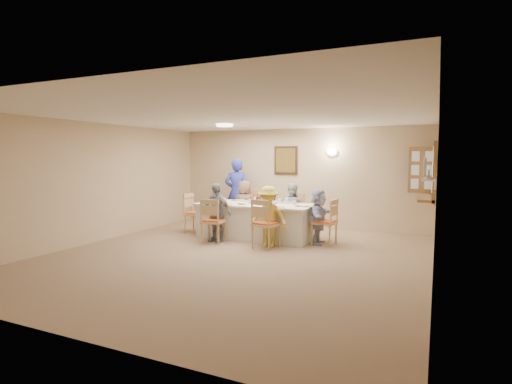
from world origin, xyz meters
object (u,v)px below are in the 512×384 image
at_px(chair_back_right, 293,214).
at_px(serving_hatch, 435,171).
at_px(dining_table, 255,221).
at_px(condiment_ketchup, 254,199).
at_px(chair_left_end, 196,213).
at_px(diner_front_right, 269,217).
at_px(diner_right_end, 318,216).
at_px(diner_front_left, 216,212).
at_px(diner_back_left, 245,206).
at_px(chair_right_end, 324,221).
at_px(caregiver, 237,193).
at_px(chair_front_left, 213,220).
at_px(diner_back_right, 292,209).
at_px(chair_back_left, 247,210).
at_px(chair_front_right, 266,223).
at_px(desk_fan, 427,171).

bearing_deg(chair_back_right, serving_hatch, 3.66).
xyz_separation_m(dining_table, condiment_ketchup, (-0.06, 0.04, 0.48)).
relative_size(serving_hatch, chair_left_end, 1.61).
distance_m(diner_front_right, diner_right_end, 1.07).
relative_size(diner_front_left, diner_right_end, 1.10).
bearing_deg(chair_back_right, diner_front_left, -123.15).
relative_size(chair_left_end, diner_right_end, 0.82).
bearing_deg(chair_back_right, diner_back_left, -168.41).
bearing_deg(chair_back_right, condiment_ketchup, -125.20).
distance_m(chair_back_right, chair_left_end, 2.29).
height_order(chair_right_end, caregiver, caregiver).
distance_m(serving_hatch, chair_front_left, 4.54).
height_order(chair_right_end, diner_back_right, diner_back_right).
xyz_separation_m(chair_back_left, chair_left_end, (-0.95, -0.80, -0.03)).
xyz_separation_m(chair_back_left, diner_front_right, (1.20, -1.48, 0.11)).
distance_m(chair_back_right, chair_front_right, 1.60).
bearing_deg(chair_back_right, diner_back_right, -84.12).
relative_size(dining_table, condiment_ketchup, 12.46).
bearing_deg(condiment_ketchup, chair_back_right, 48.92).
bearing_deg(chair_left_end, chair_front_left, -130.93).
bearing_deg(diner_back_right, caregiver, -24.50).
xyz_separation_m(chair_right_end, diner_back_right, (-0.95, 0.68, 0.13)).
xyz_separation_m(chair_front_right, caregiver, (-1.65, 1.95, 0.38)).
xyz_separation_m(chair_front_right, diner_front_left, (-1.20, 0.12, 0.13)).
relative_size(diner_back_left, caregiver, 0.70).
bearing_deg(chair_front_right, diner_right_end, -124.43).
height_order(chair_left_end, diner_front_left, diner_front_left).
distance_m(chair_back_left, caregiver, 0.68).
distance_m(chair_left_end, diner_back_left, 1.18).
bearing_deg(diner_back_right, chair_right_end, 135.81).
distance_m(chair_front_left, diner_right_end, 2.17).
bearing_deg(diner_back_right, diner_right_end, 131.73).
distance_m(serving_hatch, diner_back_right, 3.10).
bearing_deg(diner_right_end, chair_front_right, 129.55).
height_order(chair_back_right, diner_right_end, diner_right_end).
relative_size(desk_fan, chair_back_right, 0.32).
bearing_deg(diner_right_end, diner_front_right, 124.93).
bearing_deg(diner_back_right, chair_front_right, 81.40).
xyz_separation_m(diner_back_right, diner_front_right, (0.00, -1.36, 0.01)).
height_order(chair_back_left, chair_front_left, chair_back_left).
height_order(chair_front_left, condiment_ketchup, condiment_ketchup).
height_order(serving_hatch, chair_front_left, serving_hatch).
bearing_deg(dining_table, diner_back_right, 48.58).
relative_size(serving_hatch, chair_right_end, 1.59).
height_order(chair_front_left, diner_back_right, diner_back_right).
bearing_deg(caregiver, diner_front_left, 86.75).
distance_m(chair_front_right, diner_back_left, 1.91).
distance_m(chair_front_right, diner_right_end, 1.15).
height_order(chair_back_left, chair_back_right, chair_back_left).
height_order(chair_front_right, condiment_ketchup, chair_front_right).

